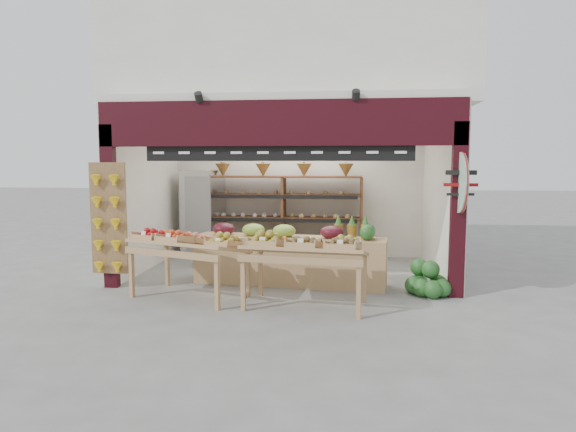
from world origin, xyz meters
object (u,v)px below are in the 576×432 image
Objects in this scene: mid_counter at (289,258)px; display_table_right at (306,247)px; back_shelving at (284,203)px; cardboard_stack at (226,255)px; refrigerator at (203,214)px; display_table_left at (184,243)px; watermelon_pile at (427,282)px.

mid_counter is 1.81× the size of display_table_right.
cardboard_stack is at bearing -134.53° from back_shelving.
refrigerator reaches higher than display_table_right.
refrigerator is 1.49m from cardboard_stack.
back_shelving reaches higher than display_table_right.
back_shelving is at bearing 45.47° from cardboard_stack.
cardboard_stack is 0.54× the size of display_table_left.
back_shelving is at bearing 99.26° from mid_counter.
mid_counter is 1.81m from display_table_left.
display_table_right is at bearing -73.33° from mid_counter.
back_shelving reaches higher than watermelon_pile.
back_shelving is at bearing 12.96° from refrigerator.
back_shelving is at bearing 70.88° from display_table_left.
display_table_left is 1.93m from display_table_right.
refrigerator is at bearing 178.65° from back_shelving.
back_shelving is 1.77× the size of refrigerator.
mid_counter is (1.38, -1.28, 0.20)m from cardboard_stack.
watermelon_pile is (4.36, -2.79, -0.73)m from refrigerator.
display_table_right is at bearing -40.93° from refrigerator.
watermelon_pile is at bearing 7.49° from display_table_left.
mid_counter is (0.38, -2.30, -0.76)m from back_shelving.
cardboard_stack is at bearing 137.28° from mid_counter.
cardboard_stack is 1.89m from mid_counter.
display_table_right is 2.57× the size of watermelon_pile.
back_shelving is 3.91m from watermelon_pile.
display_table_left is at bearing -64.53° from refrigerator.
mid_counter reaches higher than cardboard_stack.
display_table_right is 2.12m from watermelon_pile.
back_shelving is 1.83× the size of display_table_right.
display_table_left is (-0.12, -2.22, 0.59)m from cardboard_stack.
display_table_left is (0.65, -3.28, -0.11)m from refrigerator.
display_table_left reaches higher than mid_counter.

